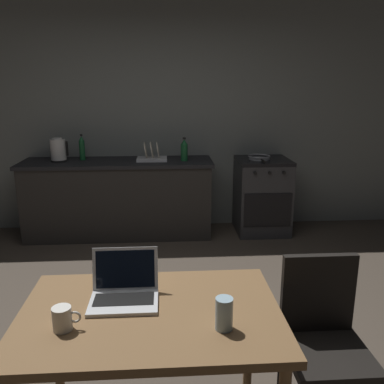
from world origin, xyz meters
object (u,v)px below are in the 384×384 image
at_px(electric_kettle, 58,150).
at_px(bottle, 184,150).
at_px(frying_pan, 259,157).
at_px(dish_rack, 152,156).
at_px(laptop, 124,291).
at_px(stove_oven, 262,196).
at_px(chair, 323,334).
at_px(dining_table, 151,325).
at_px(coffee_mug, 63,319).
at_px(drinking_glass, 224,314).
at_px(bottle_b, 82,148).

bearing_deg(electric_kettle, bottle, -2.03).
relative_size(frying_pan, dish_rack, 1.26).
distance_m(frying_pan, dish_rack, 1.24).
bearing_deg(frying_pan, dish_rack, 178.69).
relative_size(laptop, bottle, 1.21).
relative_size(electric_kettle, dish_rack, 0.78).
relative_size(stove_oven, laptop, 2.76).
bearing_deg(laptop, chair, -3.86).
distance_m(bottle, frying_pan, 0.88).
distance_m(electric_kettle, frying_pan, 2.28).
bearing_deg(stove_oven, dining_table, -112.40).
bearing_deg(electric_kettle, stove_oven, -0.06).
xyz_separation_m(chair, bottle, (-0.55, 2.86, 0.48)).
bearing_deg(laptop, bottle, 79.94).
relative_size(electric_kettle, coffee_mug, 2.20).
xyz_separation_m(bottle, frying_pan, (0.87, 0.02, -0.10)).
relative_size(electric_kettle, drinking_glass, 1.86).
relative_size(chair, drinking_glass, 6.41).
relative_size(stove_oven, dining_table, 0.74).
distance_m(frying_pan, drinking_glass, 3.23).
bearing_deg(bottle_b, drinking_glass, -69.88).
distance_m(dining_table, electric_kettle, 3.19).
distance_m(dining_table, drinking_glass, 0.38).
relative_size(frying_pan, coffee_mug, 3.56).
bearing_deg(bottle_b, frying_pan, -3.05).
height_order(dining_table, drinking_glass, drinking_glass).
xyz_separation_m(chair, electric_kettle, (-1.96, 2.91, 0.48)).
height_order(dining_table, electric_kettle, electric_kettle).
bearing_deg(bottle, stove_oven, 2.94).
bearing_deg(dish_rack, laptop, -91.15).
bearing_deg(stove_oven, frying_pan, -155.17).
relative_size(stove_oven, drinking_glass, 6.23).
distance_m(coffee_mug, dish_rack, 3.12).
height_order(stove_oven, dish_rack, dish_rack).
bearing_deg(dining_table, dish_rack, 91.32).
xyz_separation_m(dining_table, bottle_b, (-0.86, 3.05, 0.37)).
bearing_deg(frying_pan, electric_kettle, 179.29).
xyz_separation_m(dining_table, frying_pan, (1.17, 2.95, 0.25)).
distance_m(stove_oven, chair, 2.93).
distance_m(stove_oven, bottle_b, 2.17).
height_order(dining_table, bottle, bottle).
bearing_deg(drinking_glass, chair, 23.27).
bearing_deg(frying_pan, bottle_b, 176.95).
xyz_separation_m(chair, frying_pan, (0.32, 2.88, 0.38)).
xyz_separation_m(stove_oven, dish_rack, (-1.29, 0.00, 0.49)).
distance_m(drinking_glass, dish_rack, 3.16).
xyz_separation_m(electric_kettle, coffee_mug, (0.75, -3.10, -0.22)).
distance_m(laptop, coffee_mug, 0.33).
bearing_deg(chair, frying_pan, 94.42).
bearing_deg(bottle_b, stove_oven, -2.26).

